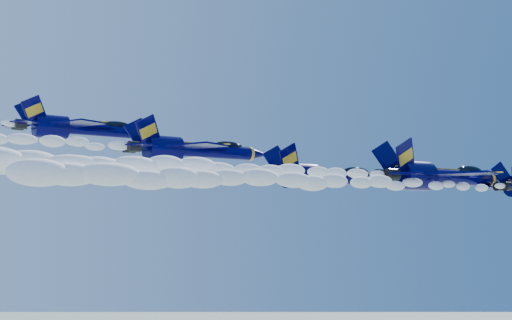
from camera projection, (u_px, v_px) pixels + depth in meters
smoke_trail_jet_lead at (318, 182)px, 55.97m from camera, size 51.89×1.96×1.76m
jet_second at (439, 176)px, 69.09m from camera, size 19.84×16.28×7.37m
smoke_trail_jet_second at (143, 166)px, 49.88m from camera, size 51.89×2.53×2.28m
jet_third at (325, 176)px, 71.39m from camera, size 17.86×14.65×6.64m
smoke_trail_jet_third at (12, 167)px, 52.65m from camera, size 51.89×2.28×2.05m
jet_fourth at (192, 149)px, 73.70m from camera, size 18.68×15.32×6.94m
jet_fifth at (80, 128)px, 75.78m from camera, size 17.51×14.37×6.51m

